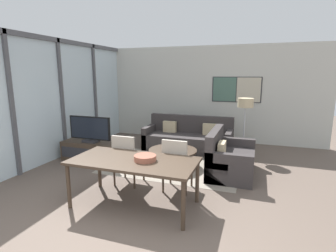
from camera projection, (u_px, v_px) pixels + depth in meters
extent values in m
plane|color=brown|center=(110.00, 246.00, 3.07)|extent=(24.00, 24.00, 0.00)
cube|color=silver|center=(204.00, 94.00, 7.85)|extent=(6.86, 0.06, 2.80)
cube|color=#2D2D33|center=(236.00, 90.00, 7.48)|extent=(1.38, 0.01, 0.72)
cube|color=#4C7060|center=(225.00, 89.00, 7.59)|extent=(0.65, 0.02, 0.68)
cube|color=beige|center=(249.00, 90.00, 7.37)|extent=(0.65, 0.02, 0.68)
cube|color=silver|center=(61.00, 99.00, 6.26)|extent=(0.02, 5.45, 2.80)
cube|color=#515156|center=(57.00, 40.00, 5.99)|extent=(0.07, 5.45, 0.10)
cube|color=#515156|center=(12.00, 105.00, 4.99)|extent=(0.07, 0.08, 2.80)
cube|color=#515156|center=(62.00, 99.00, 6.25)|extent=(0.07, 0.08, 2.80)
cube|color=#515156|center=(95.00, 95.00, 7.51)|extent=(0.07, 0.08, 2.80)
cube|color=gray|center=(173.00, 165.00, 5.78)|extent=(2.88, 1.91, 0.01)
cube|color=#423326|center=(91.00, 151.00, 6.08)|extent=(1.40, 0.43, 0.44)
cube|color=#2D2D33|center=(85.00, 154.00, 5.88)|extent=(1.29, 0.01, 0.24)
cube|color=#2D2D33|center=(91.00, 141.00, 6.04)|extent=(0.36, 0.20, 0.05)
cube|color=#2D2D33|center=(90.00, 138.00, 6.02)|extent=(0.06, 0.03, 0.08)
cube|color=black|center=(90.00, 128.00, 5.98)|extent=(1.05, 0.04, 0.53)
cube|color=black|center=(89.00, 128.00, 5.95)|extent=(0.97, 0.01, 0.48)
cube|color=#383333|center=(187.00, 143.00, 6.90)|extent=(2.29, 0.86, 0.42)
cube|color=#383333|center=(191.00, 131.00, 7.18)|extent=(2.29, 0.16, 0.88)
cube|color=#383333|center=(150.00, 136.00, 7.23)|extent=(0.14, 0.86, 0.60)
cube|color=#383333|center=(229.00, 143.00, 6.54)|extent=(0.14, 0.86, 0.60)
cube|color=#C6B289|center=(170.00, 127.00, 7.17)|extent=(0.36, 0.12, 0.30)
cube|color=#C6B289|center=(210.00, 129.00, 6.82)|extent=(0.36, 0.12, 0.30)
cube|color=#383333|center=(232.00, 164.00, 5.28)|extent=(0.86, 1.37, 0.42)
cube|color=#383333|center=(215.00, 151.00, 5.35)|extent=(0.16, 1.37, 0.88)
cube|color=#383333|center=(228.00, 170.00, 4.69)|extent=(0.86, 0.14, 0.60)
cube|color=#383333|center=(235.00, 151.00, 5.84)|extent=(0.86, 0.14, 0.60)
cube|color=#C6B289|center=(222.00, 150.00, 4.99)|extent=(0.12, 0.36, 0.30)
cylinder|color=#423326|center=(173.00, 165.00, 5.78)|extent=(0.47, 0.47, 0.03)
cylinder|color=#423326|center=(173.00, 159.00, 5.75)|extent=(0.19, 0.19, 0.33)
cylinder|color=#423326|center=(173.00, 151.00, 5.71)|extent=(1.06, 1.06, 0.04)
cube|color=#423326|center=(134.00, 161.00, 3.92)|extent=(1.89, 0.93, 0.04)
cylinder|color=#423326|center=(69.00, 186.00, 3.90)|extent=(0.06, 0.06, 0.69)
cylinder|color=#423326|center=(183.00, 205.00, 3.33)|extent=(0.06, 0.06, 0.69)
cylinder|color=#423326|center=(99.00, 168.00, 4.65)|extent=(0.06, 0.06, 0.69)
cylinder|color=#423326|center=(197.00, 181.00, 4.08)|extent=(0.06, 0.06, 0.69)
cube|color=#B2A899|center=(129.00, 161.00, 4.80)|extent=(0.46, 0.46, 0.06)
cube|color=#B2A899|center=(123.00, 150.00, 4.56)|extent=(0.42, 0.05, 0.47)
cylinder|color=#423326|center=(114.00, 175.00, 4.72)|extent=(0.04, 0.04, 0.40)
cylinder|color=#423326|center=(134.00, 178.00, 4.59)|extent=(0.04, 0.04, 0.40)
cylinder|color=#423326|center=(125.00, 168.00, 5.09)|extent=(0.04, 0.04, 0.40)
cylinder|color=#423326|center=(144.00, 170.00, 4.96)|extent=(0.04, 0.04, 0.40)
cube|color=#B2A899|center=(178.00, 166.00, 4.52)|extent=(0.46, 0.46, 0.06)
cube|color=#B2A899|center=(174.00, 155.00, 4.27)|extent=(0.42, 0.05, 0.47)
cylinder|color=#423326|center=(163.00, 181.00, 4.44)|extent=(0.04, 0.04, 0.40)
cylinder|color=#423326|center=(186.00, 185.00, 4.31)|extent=(0.04, 0.04, 0.40)
cylinder|color=#423326|center=(171.00, 173.00, 4.81)|extent=(0.04, 0.04, 0.40)
cylinder|color=#423326|center=(192.00, 176.00, 4.68)|extent=(0.04, 0.04, 0.40)
cylinder|color=#995642|center=(145.00, 158.00, 3.87)|extent=(0.33, 0.33, 0.08)
torus|color=#995642|center=(145.00, 156.00, 3.86)|extent=(0.33, 0.33, 0.02)
cylinder|color=#2D2D33|center=(243.00, 154.00, 6.56)|extent=(0.28, 0.28, 0.02)
cylinder|color=#B7B7BC|center=(244.00, 131.00, 6.45)|extent=(0.03, 0.03, 1.17)
cylinder|color=#C6B289|center=(246.00, 103.00, 6.31)|extent=(0.38, 0.38, 0.22)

